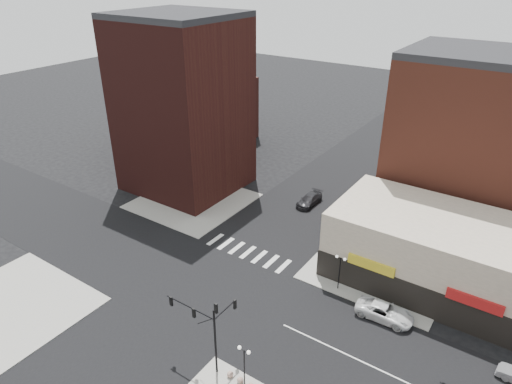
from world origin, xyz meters
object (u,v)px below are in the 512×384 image
Objects in this scene: white_suv at (385,312)px; dark_sedan_north at (309,200)px; street_lamp_se_a at (244,357)px; street_lamp_ne at (340,264)px; traffic_signal at (208,322)px.

white_suv reaches higher than dark_sedan_north.
street_lamp_ne is at bearing 86.42° from street_lamp_se_a.
white_suv is at bearing -14.63° from street_lamp_ne.
street_lamp_ne is 0.73× the size of white_suv.
dark_sedan_north is (-7.02, 31.16, -4.21)m from traffic_signal.
white_suv is at bearing 53.74° from traffic_signal.
street_lamp_se_a is at bearing -2.57° from traffic_signal.
street_lamp_se_a is 16.03m from street_lamp_ne.
dark_sedan_north is at bearing 43.86° from white_suv.
street_lamp_ne is at bearing 73.25° from traffic_signal.
traffic_signal is at bearing 141.44° from white_suv.
traffic_signal is 1.87× the size of street_lamp_ne.
traffic_signal is at bearing -106.75° from street_lamp_ne.
traffic_signal reaches higher than street_lamp_ne.
white_suv is (6.75, 14.50, -2.50)m from street_lamp_se_a.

